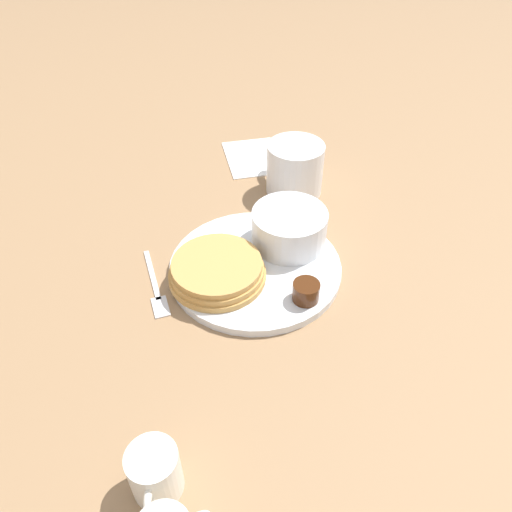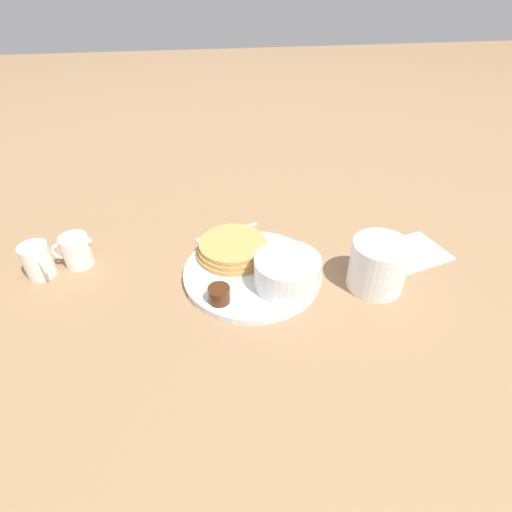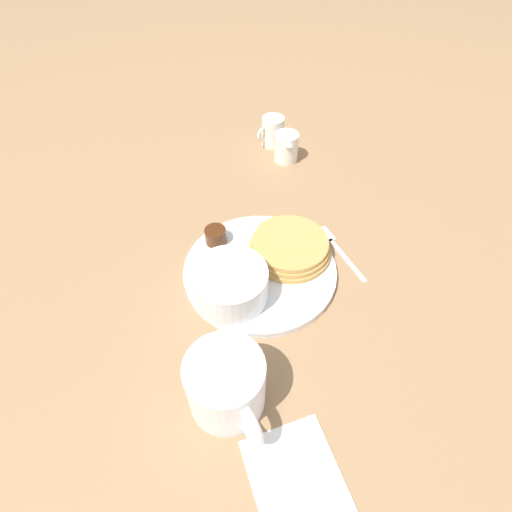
# 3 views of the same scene
# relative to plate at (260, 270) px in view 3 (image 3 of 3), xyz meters

# --- Properties ---
(ground_plane) EXTENTS (4.00, 4.00, 0.00)m
(ground_plane) POSITION_rel_plate_xyz_m (0.00, 0.00, -0.01)
(ground_plane) COLOR #93704C
(plate) EXTENTS (0.24, 0.24, 0.01)m
(plate) POSITION_rel_plate_xyz_m (0.00, 0.00, 0.00)
(plate) COLOR white
(plate) RESTS_ON ground_plane
(pancake_stack) EXTENTS (0.13, 0.13, 0.03)m
(pancake_stack) POSITION_rel_plate_xyz_m (0.03, -0.05, 0.02)
(pancake_stack) COLOR tan
(pancake_stack) RESTS_ON plate
(bowl) EXTENTS (0.11, 0.11, 0.05)m
(bowl) POSITION_rel_plate_xyz_m (-0.05, 0.05, 0.03)
(bowl) COLOR white
(bowl) RESTS_ON plate
(syrup_cup) EXTENTS (0.03, 0.03, 0.03)m
(syrup_cup) POSITION_rel_plate_xyz_m (0.06, 0.07, 0.02)
(syrup_cup) COLOR #47230F
(syrup_cup) RESTS_ON plate
(butter_ramekin) EXTENTS (0.04, 0.04, 0.04)m
(butter_ramekin) POSITION_rel_plate_xyz_m (-0.06, 0.07, 0.02)
(butter_ramekin) COLOR white
(butter_ramekin) RESTS_ON plate
(coffee_mug) EXTENTS (0.12, 0.09, 0.09)m
(coffee_mug) POSITION_rel_plate_xyz_m (-0.20, 0.05, 0.04)
(coffee_mug) COLOR white
(coffee_mug) RESTS_ON ground_plane
(creamer_pitcher_near) EXTENTS (0.07, 0.05, 0.06)m
(creamer_pitcher_near) POSITION_rel_plate_xyz_m (0.30, -0.08, 0.02)
(creamer_pitcher_near) COLOR white
(creamer_pitcher_near) RESTS_ON ground_plane
(creamer_pitcher_far) EXTENTS (0.05, 0.06, 0.06)m
(creamer_pitcher_far) POSITION_rel_plate_xyz_m (0.36, -0.05, 0.03)
(creamer_pitcher_far) COLOR white
(creamer_pitcher_far) RESTS_ON ground_plane
(fork) EXTENTS (0.13, 0.06, 0.00)m
(fork) POSITION_rel_plate_xyz_m (0.05, -0.13, -0.00)
(fork) COLOR silver
(fork) RESTS_ON ground_plane
(napkin) EXTENTS (0.15, 0.13, 0.00)m
(napkin) POSITION_rel_plate_xyz_m (-0.30, -0.02, -0.00)
(napkin) COLOR white
(napkin) RESTS_ON ground_plane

